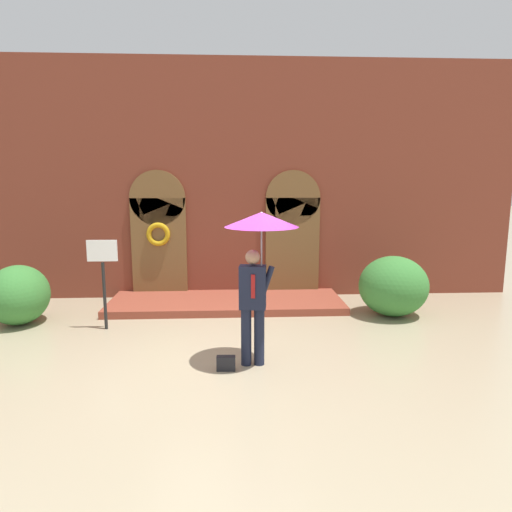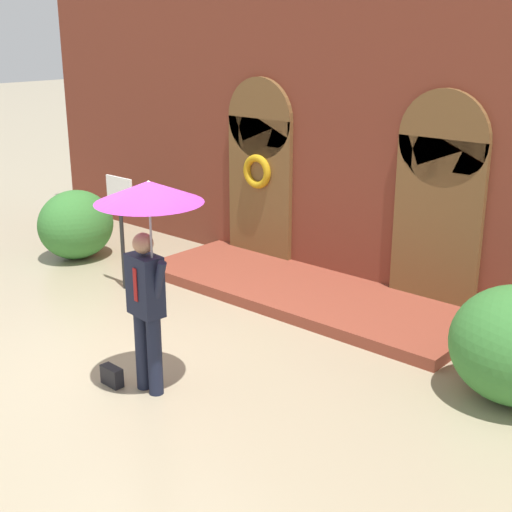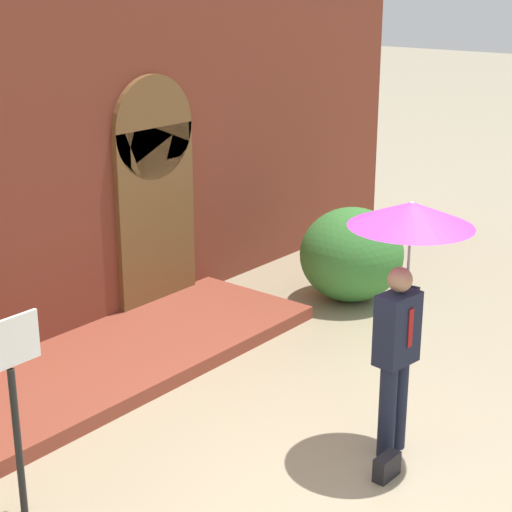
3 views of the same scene
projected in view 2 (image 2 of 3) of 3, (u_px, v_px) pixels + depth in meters
name	position (u px, v px, depth m)	size (l,w,h in m)	color
ground_plane	(143.00, 369.00, 8.30)	(80.00, 80.00, 0.00)	tan
building_facade	(353.00, 107.00, 10.43)	(14.00, 2.30, 5.60)	brown
person_with_umbrella	(148.00, 224.00, 7.17)	(1.10, 1.10, 2.36)	#191E33
handbag	(112.00, 376.00, 7.91)	(0.28, 0.12, 0.22)	black
sign_post	(121.00, 214.00, 10.49)	(0.56, 0.06, 1.72)	black
shrub_left	(76.00, 225.00, 12.10)	(1.16, 1.31, 1.17)	#387A33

